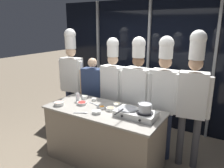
% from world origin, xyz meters
% --- Properties ---
extents(ground_plane, '(24.00, 24.00, 0.00)m').
position_xyz_m(ground_plane, '(0.00, 0.00, 0.00)').
color(ground_plane, '#7F705B').
extents(window_wall_back, '(4.60, 0.09, 2.70)m').
position_xyz_m(window_wall_back, '(0.00, 1.77, 1.35)').
color(window_wall_back, black).
rests_on(window_wall_back, ground_plane).
extents(demo_counter, '(1.86, 0.83, 0.91)m').
position_xyz_m(demo_counter, '(0.00, 0.00, 0.46)').
color(demo_counter, gray).
rests_on(demo_counter, ground_plane).
extents(portable_stove, '(0.59, 0.33, 0.10)m').
position_xyz_m(portable_stove, '(0.55, 0.00, 0.96)').
color(portable_stove, silver).
rests_on(portable_stove, demo_counter).
extents(frying_pan, '(0.29, 0.50, 0.05)m').
position_xyz_m(frying_pan, '(0.42, -0.00, 1.04)').
color(frying_pan, '#ADAFB5').
rests_on(frying_pan, portable_stove).
extents(stock_pot, '(0.21, 0.18, 0.13)m').
position_xyz_m(stock_pot, '(0.69, 0.00, 1.08)').
color(stock_pot, '#B7BABF').
rests_on(stock_pot, portable_stove).
extents(squeeze_bottle_clear, '(0.06, 0.06, 0.18)m').
position_xyz_m(squeeze_bottle_clear, '(-0.58, 0.07, 1.00)').
color(squeeze_bottle_clear, white).
rests_on(squeeze_bottle_clear, demo_counter).
extents(prep_bowl_carrots, '(0.10, 0.10, 0.04)m').
position_xyz_m(prep_bowl_carrots, '(-0.04, 0.01, 0.93)').
color(prep_bowl_carrots, white).
rests_on(prep_bowl_carrots, demo_counter).
extents(prep_bowl_mushrooms, '(0.14, 0.14, 0.05)m').
position_xyz_m(prep_bowl_mushrooms, '(0.12, 0.02, 0.94)').
color(prep_bowl_mushrooms, white).
rests_on(prep_bowl_mushrooms, demo_counter).
extents(prep_bowl_bean_sprouts, '(0.10, 0.10, 0.06)m').
position_xyz_m(prep_bowl_bean_sprouts, '(-0.56, 0.24, 0.94)').
color(prep_bowl_bean_sprouts, white).
rests_on(prep_bowl_bean_sprouts, demo_counter).
extents(prep_bowl_rice, '(0.14, 0.14, 0.05)m').
position_xyz_m(prep_bowl_rice, '(0.00, -0.19, 0.94)').
color(prep_bowl_rice, white).
rests_on(prep_bowl_rice, demo_counter).
extents(prep_bowl_shrimp, '(0.16, 0.16, 0.06)m').
position_xyz_m(prep_bowl_shrimp, '(-0.72, -0.24, 0.94)').
color(prep_bowl_shrimp, white).
rests_on(prep_bowl_shrimp, demo_counter).
extents(prep_bowl_bell_pepper, '(0.16, 0.16, 0.04)m').
position_xyz_m(prep_bowl_bell_pepper, '(-0.43, -0.01, 0.94)').
color(prep_bowl_bell_pepper, white).
rests_on(prep_bowl_bell_pepper, demo_counter).
extents(prep_bowl_garlic, '(0.09, 0.09, 0.04)m').
position_xyz_m(prep_bowl_garlic, '(-0.36, 0.25, 0.94)').
color(prep_bowl_garlic, white).
rests_on(prep_bowl_garlic, demo_counter).
extents(prep_bowl_noodles, '(0.13, 0.13, 0.04)m').
position_xyz_m(prep_bowl_noodles, '(0.10, 0.25, 0.94)').
color(prep_bowl_noodles, white).
rests_on(prep_bowl_noodles, demo_counter).
extents(serving_spoon_slotted, '(0.23, 0.08, 0.02)m').
position_xyz_m(serving_spoon_slotted, '(-0.21, 0.09, 0.92)').
color(serving_spoon_slotted, '#B2B5BA').
rests_on(serving_spoon_slotted, demo_counter).
extents(serving_spoon_solid, '(0.20, 0.13, 0.02)m').
position_xyz_m(serving_spoon_solid, '(-0.17, -0.29, 0.92)').
color(serving_spoon_solid, '#B2B5BA').
rests_on(serving_spoon_solid, demo_counter).
extents(chef_head, '(0.55, 0.27, 2.11)m').
position_xyz_m(chef_head, '(-1.21, 0.65, 1.24)').
color(chef_head, '#2D3856').
rests_on(chef_head, ground_plane).
extents(person_guest, '(0.54, 0.26, 1.57)m').
position_xyz_m(person_guest, '(-0.71, 0.68, 0.95)').
color(person_guest, '#4C4C51').
rests_on(person_guest, ground_plane).
extents(chef_sous, '(0.57, 0.30, 1.97)m').
position_xyz_m(chef_sous, '(-0.25, 0.68, 1.14)').
color(chef_sous, '#232326').
rests_on(chef_sous, ground_plane).
extents(chef_line, '(0.61, 0.32, 2.00)m').
position_xyz_m(chef_line, '(0.29, 0.60, 1.15)').
color(chef_line, '#232326').
rests_on(chef_line, ground_plane).
extents(chef_pastry, '(0.55, 0.24, 2.03)m').
position_xyz_m(chef_pastry, '(0.74, 0.60, 1.20)').
color(chef_pastry, '#2D3856').
rests_on(chef_pastry, ground_plane).
extents(chef_apprentice, '(0.53, 0.27, 2.12)m').
position_xyz_m(chef_apprentice, '(1.19, 0.59, 1.25)').
color(chef_apprentice, '#4C4C51').
rests_on(chef_apprentice, ground_plane).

